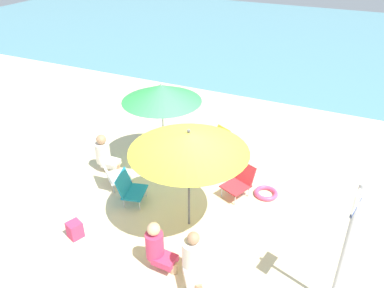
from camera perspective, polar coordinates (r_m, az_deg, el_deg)
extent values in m
plane|color=beige|center=(7.84, 0.26, -9.10)|extent=(40.00, 40.00, 0.00)
cube|color=#5693A3|center=(20.01, 17.45, 14.44)|extent=(40.00, 16.00, 0.01)
cylinder|color=#4C4C51|center=(6.84, -0.45, -5.49)|extent=(0.04, 0.04, 1.95)
cone|color=yellow|center=(6.41, -0.48, 0.30)|extent=(2.05, 2.05, 0.36)
sphere|color=#4C4C51|center=(6.31, -0.49, 1.94)|extent=(0.06, 0.06, 0.06)
cylinder|color=silver|center=(8.62, -4.29, 2.55)|extent=(0.04, 0.04, 1.96)
cone|color=green|center=(8.28, -4.49, 7.47)|extent=(1.72, 1.72, 0.36)
sphere|color=silver|center=(8.20, -4.55, 8.84)|extent=(0.06, 0.06, 0.06)
cube|color=red|center=(7.98, 6.42, -6.19)|extent=(0.62, 0.65, 0.03)
cube|color=red|center=(8.04, 7.81, -4.23)|extent=(0.48, 0.32, 0.40)
cylinder|color=silver|center=(7.85, 6.34, -8.17)|extent=(0.02, 0.02, 0.24)
cylinder|color=silver|center=(8.04, 4.41, -7.00)|extent=(0.02, 0.02, 0.24)
cylinder|color=silver|center=(8.10, 8.31, -6.94)|extent=(0.02, 0.02, 0.24)
cylinder|color=silver|center=(8.28, 6.39, -5.83)|extent=(0.02, 0.02, 0.24)
cube|color=teal|center=(7.87, -8.40, -7.01)|extent=(0.53, 0.63, 0.03)
cube|color=teal|center=(7.82, -10.02, -5.62)|extent=(0.29, 0.57, 0.39)
cylinder|color=silver|center=(8.08, -6.76, -6.97)|extent=(0.02, 0.02, 0.23)
cylinder|color=silver|center=(7.75, -7.69, -8.90)|extent=(0.02, 0.02, 0.23)
cylinder|color=silver|center=(8.16, -8.94, -6.69)|extent=(0.02, 0.02, 0.23)
cylinder|color=silver|center=(7.84, -9.95, -8.57)|extent=(0.02, 0.02, 0.23)
cube|color=gold|center=(9.41, 3.33, -0.16)|extent=(0.59, 0.59, 0.03)
cube|color=gold|center=(9.44, 4.45, 1.30)|extent=(0.46, 0.34, 0.39)
cylinder|color=silver|center=(9.26, 3.18, -1.57)|extent=(0.02, 0.02, 0.21)
cylinder|color=silver|center=(9.49, 1.83, -0.67)|extent=(0.02, 0.02, 0.21)
cylinder|color=silver|center=(9.45, 4.80, -0.90)|extent=(0.02, 0.02, 0.21)
cylinder|color=silver|center=(9.68, 3.44, -0.04)|extent=(0.02, 0.02, 0.21)
cube|color=white|center=(8.41, -10.69, -4.70)|extent=(0.68, 0.68, 0.03)
cube|color=white|center=(8.26, -12.41, -3.87)|extent=(0.50, 0.46, 0.41)
cylinder|color=silver|center=(8.68, -9.84, -4.38)|extent=(0.02, 0.02, 0.22)
cylinder|color=silver|center=(8.35, -9.05, -5.86)|extent=(0.02, 0.02, 0.22)
cylinder|color=silver|center=(8.62, -12.12, -4.91)|extent=(0.02, 0.02, 0.22)
cylinder|color=silver|center=(8.29, -11.41, -6.42)|extent=(0.02, 0.02, 0.22)
cube|color=silver|center=(8.92, -11.79, -2.72)|extent=(0.39, 0.36, 0.12)
cylinder|color=tan|center=(8.91, -10.82, -3.49)|extent=(0.12, 0.12, 0.21)
cylinder|color=silver|center=(8.89, -12.95, -1.25)|extent=(0.33, 0.33, 0.46)
sphere|color=tan|center=(8.72, -13.20, 0.65)|extent=(0.22, 0.22, 0.22)
cube|color=silver|center=(6.23, 0.56, -18.66)|extent=(0.50, 0.50, 0.12)
cylinder|color=silver|center=(6.16, 0.20, -15.93)|extent=(0.35, 0.35, 0.49)
sphere|color=tan|center=(5.92, 0.20, -13.64)|extent=(0.19, 0.19, 0.19)
cube|color=#DB3866|center=(6.55, -4.01, -16.57)|extent=(0.37, 0.31, 0.12)
cylinder|color=#DBAD84|center=(6.56, -2.72, -17.67)|extent=(0.12, 0.12, 0.20)
cylinder|color=#DB3866|center=(6.45, -5.50, -14.56)|extent=(0.30, 0.30, 0.47)
sphere|color=#DBAD84|center=(6.21, -5.66, -12.31)|extent=(0.21, 0.21, 0.21)
cylinder|color=#ADADB2|center=(5.82, 21.45, -14.23)|extent=(0.06, 0.06, 2.18)
cube|color=white|center=(5.28, 23.20, -7.34)|extent=(0.11, 0.44, 0.33)
cube|color=navy|center=(5.35, 22.91, -8.49)|extent=(0.11, 0.45, 0.06)
torus|color=#E54C7F|center=(8.24, 10.80, -7.10)|extent=(0.49, 0.49, 0.09)
cube|color=#DB3866|center=(7.40, -16.81, -11.95)|extent=(0.30, 0.30, 0.31)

